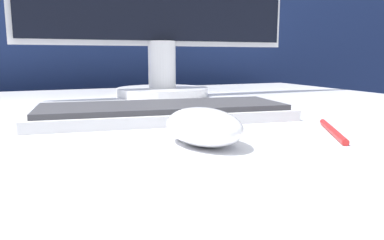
% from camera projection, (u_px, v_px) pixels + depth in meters
% --- Properties ---
extents(partition_panel, '(5.00, 0.03, 1.41)m').
position_uv_depth(partition_panel, '(71.00, 98.00, 1.23)').
color(partition_panel, navy).
rests_on(partition_panel, ground_plane).
extents(computer_mouse_near, '(0.09, 0.12, 0.04)m').
position_uv_depth(computer_mouse_near, '(203.00, 126.00, 0.41)').
color(computer_mouse_near, white).
rests_on(computer_mouse_near, desk).
extents(keyboard, '(0.41, 0.19, 0.02)m').
position_uv_depth(keyboard, '(163.00, 112.00, 0.58)').
color(keyboard, silver).
rests_on(keyboard, desk).
extents(pen, '(0.08, 0.12, 0.01)m').
position_uv_depth(pen, '(333.00, 131.00, 0.47)').
color(pen, red).
rests_on(pen, desk).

